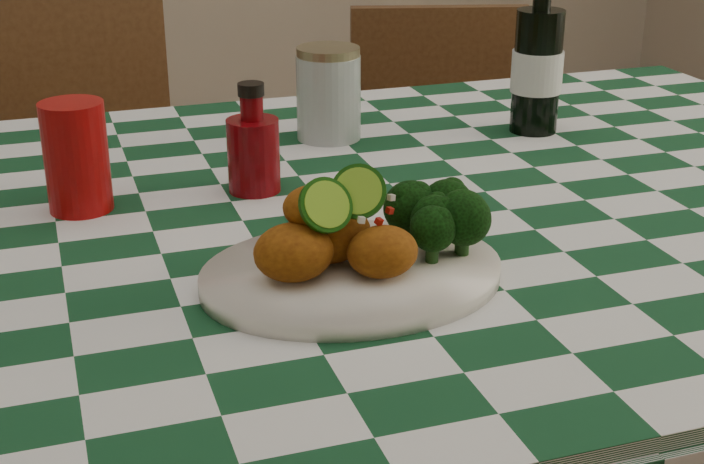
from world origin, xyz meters
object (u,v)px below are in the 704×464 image
object	(u,v)px
red_tumbler	(76,157)
ketchup_bottle	(253,138)
beer_bottle	(539,48)
plate	(352,275)
wooden_chair_right	(445,220)
mason_jar	(329,93)
fried_chicken_pile	(344,224)
wooden_chair_left	(106,236)

from	to	relation	value
red_tumbler	ketchup_bottle	size ratio (longest dim) A/B	0.95
beer_bottle	plate	bearing A→B (deg)	-135.53
red_tumbler	wooden_chair_right	distance (m)	1.10
mason_jar	ketchup_bottle	bearing A→B (deg)	-129.91
red_tumbler	wooden_chair_right	world-z (taller)	red_tumbler
mason_jar	wooden_chair_right	distance (m)	0.76
red_tumbler	mason_jar	world-z (taller)	mason_jar
plate	mason_jar	bearing A→B (deg)	75.64
ketchup_bottle	mason_jar	xyz separation A→B (m)	(0.15, 0.18, -0.00)
fried_chicken_pile	wooden_chair_left	world-z (taller)	wooden_chair_left
plate	red_tumbler	xyz separation A→B (m)	(-0.24, 0.29, 0.06)
wooden_chair_right	wooden_chair_left	bearing A→B (deg)	-163.81
mason_jar	beer_bottle	distance (m)	0.31
plate	ketchup_bottle	world-z (taller)	ketchup_bottle
beer_bottle	wooden_chair_left	bearing A→B (deg)	138.68
red_tumbler	ketchup_bottle	xyz separation A→B (m)	(0.21, -0.00, 0.00)
red_tumbler	plate	bearing A→B (deg)	-50.51
plate	mason_jar	distance (m)	0.49
plate	mason_jar	xyz separation A→B (m)	(0.12, 0.47, 0.06)
fried_chicken_pile	beer_bottle	bearing A→B (deg)	43.93
plate	wooden_chair_left	distance (m)	1.01
red_tumbler	mason_jar	distance (m)	0.40
fried_chicken_pile	red_tumbler	bearing A→B (deg)	128.54
red_tumbler	beer_bottle	distance (m)	0.67
fried_chicken_pile	wooden_chair_right	world-z (taller)	fried_chicken_pile
beer_bottle	mason_jar	bearing A→B (deg)	168.39
red_tumbler	ketchup_bottle	world-z (taller)	ketchup_bottle
plate	wooden_chair_right	world-z (taller)	wooden_chair_right
fried_chicken_pile	mason_jar	world-z (taller)	mason_jar
beer_bottle	fried_chicken_pile	bearing A→B (deg)	-136.07
ketchup_bottle	wooden_chair_right	bearing A→B (deg)	49.93
red_tumbler	beer_bottle	bearing A→B (deg)	10.26
ketchup_bottle	wooden_chair_left	distance (m)	0.76
mason_jar	beer_bottle	xyz separation A→B (m)	(0.30, -0.06, 0.06)
plate	beer_bottle	distance (m)	0.60
fried_chicken_pile	mason_jar	xyz separation A→B (m)	(0.13, 0.47, 0.00)
wooden_chair_left	mason_jar	bearing A→B (deg)	-71.52
plate	red_tumbler	distance (m)	0.38
fried_chicken_pile	ketchup_bottle	size ratio (longest dim) A/B	1.07
plate	wooden_chair_left	size ratio (longest dim) A/B	0.32
ketchup_bottle	red_tumbler	bearing A→B (deg)	179.55
beer_bottle	wooden_chair_right	size ratio (longest dim) A/B	0.29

